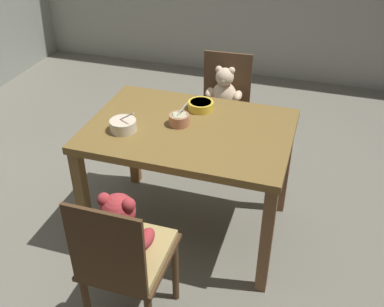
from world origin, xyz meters
name	(u,v)px	position (x,y,z in m)	size (l,w,h in m)	color
ground_plane	(190,228)	(0.00, 0.00, -0.02)	(5.20, 5.20, 0.04)	slate
dining_table	(189,142)	(0.00, 0.00, 0.65)	(1.15, 0.80, 0.75)	brown
teddy_chair_near_front	(124,245)	(-0.06, -0.79, 0.56)	(0.38, 0.42, 0.89)	#4A311B
teddy_chair_far_center	(224,101)	(0.01, 0.79, 0.53)	(0.40, 0.39, 0.85)	brown
porridge_bowl_terracotta_center	(179,119)	(-0.06, 0.01, 0.78)	(0.12, 0.12, 0.12)	#B97251
porridge_bowl_cream_near_left	(123,125)	(-0.34, -0.14, 0.78)	(0.16, 0.15, 0.14)	beige
porridge_bowl_yellow_far_center	(201,105)	(0.00, 0.22, 0.77)	(0.15, 0.15, 0.05)	yellow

